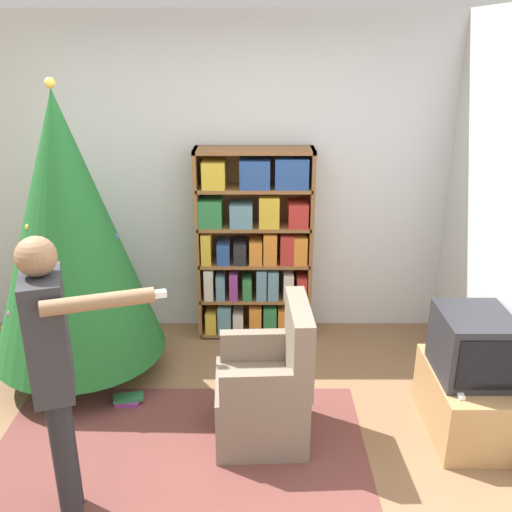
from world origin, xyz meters
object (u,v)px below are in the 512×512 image
at_px(armchair, 266,392).
at_px(standing_person, 53,365).
at_px(television, 471,345).
at_px(bookshelf, 255,247).
at_px(christmas_tree, 67,230).

xyz_separation_m(armchair, standing_person, (-1.03, -0.67, 0.62)).
bearing_deg(armchair, television, 89.88).
distance_m(bookshelf, television, 1.88).
bearing_deg(bookshelf, standing_person, -115.23).
relative_size(television, christmas_tree, 0.22).
bearing_deg(christmas_tree, standing_person, -76.42).
distance_m(christmas_tree, standing_person, 1.45).
bearing_deg(christmas_tree, television, -14.09).
height_order(christmas_tree, standing_person, christmas_tree).
height_order(bookshelf, standing_person, bookshelf).
bearing_deg(armchair, christmas_tree, -120.25).
height_order(armchair, standing_person, standing_person).
distance_m(christmas_tree, armchair, 1.76).
relative_size(bookshelf, armchair, 1.74).
relative_size(christmas_tree, armchair, 2.35).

